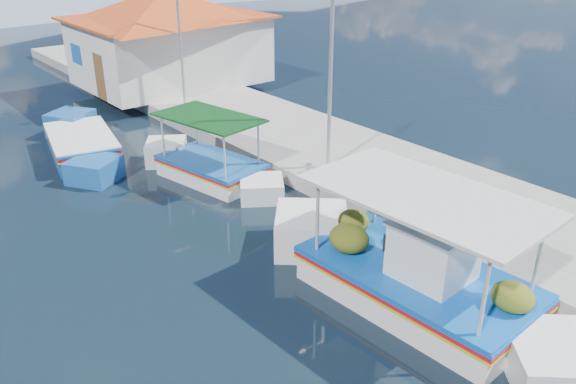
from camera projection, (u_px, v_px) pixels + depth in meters
ground at (246, 252)px, 14.61m from camera, size 160.00×160.00×0.00m
quay at (282, 134)px, 22.11m from camera, size 5.00×44.00×0.50m
bollards at (248, 141)px, 20.22m from camera, size 0.20×17.20×0.30m
main_caique at (413, 278)px, 12.51m from camera, size 2.86×8.79×2.90m
caique_green_canopy at (211, 168)px, 18.72m from camera, size 2.62×6.16×2.34m
caique_blue_hull at (81, 147)px, 20.60m from camera, size 2.99×6.76×1.23m
harbor_building at (169, 34)px, 27.59m from camera, size 10.49×10.49×4.40m
lamp_post_near at (329, 62)px, 16.99m from camera, size 1.21×0.14×6.00m
lamp_post_far at (177, 24)px, 23.35m from camera, size 1.21×0.14×6.00m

